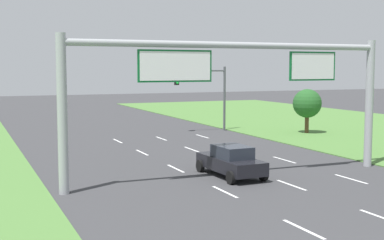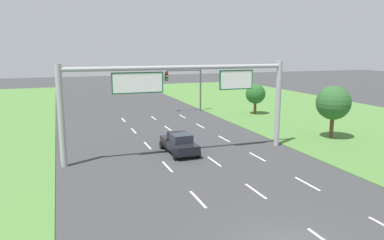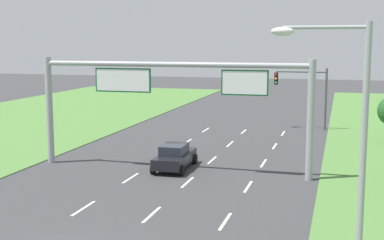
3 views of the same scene
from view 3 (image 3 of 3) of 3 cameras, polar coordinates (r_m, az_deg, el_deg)
name	(u,v)px [view 3 (image 3 of 3)]	position (r m, az deg, el deg)	size (l,w,h in m)	color
lane_dashes_inner_left	(83,208)	(26.66, -11.51, -9.21)	(0.14, 50.40, 0.01)	white
lane_dashes_inner_right	(152,215)	(25.30, -4.33, -10.02)	(0.14, 50.40, 0.01)	white
lane_dashes_slip	(225,221)	(24.38, 3.56, -10.74)	(0.14, 50.40, 0.01)	white
car_lead_silver	(175,157)	(33.78, -1.86, -3.91)	(2.15, 4.49, 1.59)	black
sign_gantry	(172,92)	(32.68, -2.20, 2.96)	(17.24, 0.44, 7.00)	#9EA0A5
traffic_light_mast	(304,87)	(49.73, 11.89, 3.45)	(4.76, 0.49, 5.60)	#47494F
street_lamp	(348,151)	(14.89, 16.33, -3.21)	(2.61, 0.32, 8.50)	#9EA0A5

